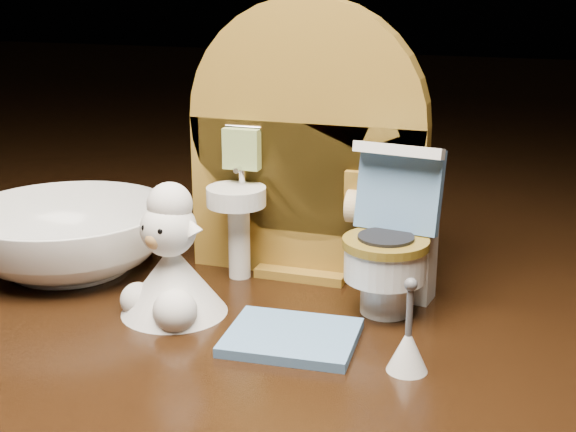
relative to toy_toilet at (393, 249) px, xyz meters
The scene contains 6 objects.
backdrop_panel 0.07m from the toy_toilet, 150.81° to the left, with size 0.13×0.05×0.15m.
toy_toilet is the anchor object (origin of this frame).
bath_mat 0.07m from the toy_toilet, 122.80° to the right, with size 0.06×0.05×0.00m, color #5783B4.
toilet_brush 0.07m from the toy_toilet, 72.93° to the right, with size 0.02×0.02×0.04m.
plush_lamb 0.11m from the toy_toilet, 157.17° to the right, with size 0.05×0.05×0.07m.
ceramic_bowl 0.18m from the toy_toilet, behind, with size 0.12×0.12×0.04m, color white.
Camera 1 is at (0.12, -0.34, 0.16)m, focal length 50.00 mm.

